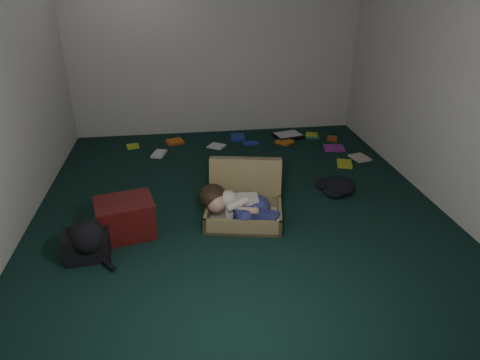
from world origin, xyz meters
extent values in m
plane|color=black|center=(0.00, 0.00, 0.00)|extent=(4.50, 4.50, 0.00)
plane|color=silver|center=(0.00, 2.25, 1.30)|extent=(4.50, 0.00, 4.50)
plane|color=silver|center=(0.00, -2.25, 1.30)|extent=(4.50, 0.00, 4.50)
plane|color=silver|center=(2.00, 0.00, 1.30)|extent=(0.00, 4.50, 4.50)
cube|color=olive|center=(0.01, -0.35, 0.08)|extent=(0.79, 0.64, 0.16)
cube|color=beige|center=(0.01, -0.35, 0.04)|extent=(0.72, 0.56, 0.02)
cube|color=olive|center=(0.07, -0.02, 0.25)|extent=(0.74, 0.35, 0.52)
cube|color=beige|center=(-0.02, -0.36, 0.17)|extent=(0.31, 0.19, 0.22)
sphere|color=tan|center=(-0.25, -0.35, 0.23)|extent=(0.19, 0.19, 0.19)
ellipsoid|color=black|center=(-0.27, -0.28, 0.27)|extent=(0.25, 0.27, 0.22)
ellipsoid|color=navy|center=(0.13, -0.38, 0.17)|extent=(0.23, 0.27, 0.22)
cube|color=navy|center=(0.03, -0.47, 0.16)|extent=(0.28, 0.18, 0.14)
cube|color=navy|center=(0.18, -0.51, 0.14)|extent=(0.27, 0.22, 0.11)
sphere|color=white|center=(0.28, -0.50, 0.12)|extent=(0.11, 0.11, 0.11)
sphere|color=white|center=(0.27, -0.57, 0.11)|extent=(0.10, 0.10, 0.10)
cylinder|color=tan|center=(0.01, -0.50, 0.22)|extent=(0.19, 0.10, 0.07)
cube|color=#4B100F|center=(-1.06, -0.41, 0.16)|extent=(0.55, 0.47, 0.32)
cube|color=#4B100F|center=(-1.06, -0.41, 0.33)|extent=(0.57, 0.49, 0.02)
cube|color=black|center=(0.98, 1.85, 0.02)|extent=(0.44, 0.37, 0.05)
cube|color=white|center=(0.98, 1.85, 0.05)|extent=(0.40, 0.33, 0.01)
cube|color=#BCD124|center=(-1.19, 1.78, 0.01)|extent=(0.20, 0.15, 0.02)
cube|color=#AF4717|center=(-0.63, 1.85, 0.01)|extent=(0.26, 0.25, 0.02)
cube|color=white|center=(-0.07, 1.63, 0.01)|extent=(0.20, 0.24, 0.02)
cube|color=#1E36A7|center=(0.41, 1.67, 0.01)|extent=(0.22, 0.25, 0.02)
cube|color=orange|center=(0.88, 1.64, 0.01)|extent=(0.26, 0.24, 0.02)
cube|color=#227F52|center=(1.34, 1.83, 0.01)|extent=(0.22, 0.17, 0.02)
cube|color=purple|center=(1.48, 1.31, 0.01)|extent=(0.25, 0.25, 0.02)
cube|color=beige|center=(1.70, 0.96, 0.01)|extent=(0.19, 0.23, 0.02)
cube|color=#BCD124|center=(1.43, 0.80, 0.01)|extent=(0.23, 0.25, 0.02)
cube|color=#AF4717|center=(1.58, 1.68, 0.01)|extent=(0.25, 0.23, 0.02)
cube|color=white|center=(-0.83, 1.44, 0.01)|extent=(0.23, 0.19, 0.02)
cube|color=#1E36A7|center=(0.26, 1.91, 0.01)|extent=(0.25, 0.25, 0.02)
camera|label=1|loc=(-0.52, -3.78, 2.14)|focal=32.00mm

